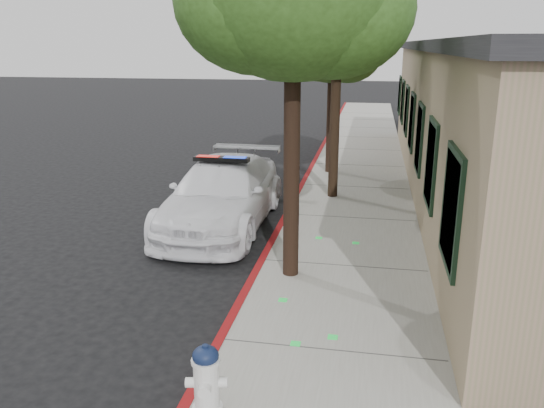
{
  "coord_description": "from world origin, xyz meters",
  "views": [
    {
      "loc": [
        2.03,
        -6.58,
        4.15
      ],
      "look_at": [
        0.31,
        2.71,
        1.37
      ],
      "focal_mm": 35.93,
      "sensor_mm": 36.0,
      "label": 1
    }
  ],
  "objects_px": {
    "police_car": "(222,194)",
    "fire_hydrant": "(206,379)",
    "street_tree_mid": "(338,23)",
    "street_tree_far": "(333,49)"
  },
  "relations": [
    {
      "from": "police_car",
      "to": "fire_hydrant",
      "type": "distance_m",
      "value": 7.05
    },
    {
      "from": "police_car",
      "to": "street_tree_mid",
      "type": "height_order",
      "value": "street_tree_mid"
    },
    {
      "from": "police_car",
      "to": "street_tree_far",
      "type": "xyz_separation_m",
      "value": [
        2.07,
        5.5,
        3.24
      ]
    },
    {
      "from": "street_tree_far",
      "to": "police_car",
      "type": "bearing_deg",
      "value": -110.66
    },
    {
      "from": "police_car",
      "to": "fire_hydrant",
      "type": "relative_size",
      "value": 6.39
    },
    {
      "from": "police_car",
      "to": "fire_hydrant",
      "type": "height_order",
      "value": "police_car"
    },
    {
      "from": "street_tree_mid",
      "to": "street_tree_far",
      "type": "bearing_deg",
      "value": 96.29
    },
    {
      "from": "police_car",
      "to": "street_tree_mid",
      "type": "xyz_separation_m",
      "value": [
        2.39,
        2.61,
        3.88
      ]
    },
    {
      "from": "street_tree_far",
      "to": "street_tree_mid",
      "type": "bearing_deg",
      "value": -83.71
    },
    {
      "from": "street_tree_mid",
      "to": "street_tree_far",
      "type": "distance_m",
      "value": 2.98
    }
  ]
}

